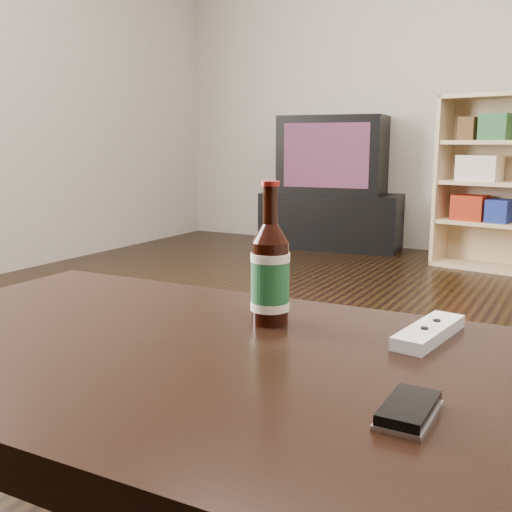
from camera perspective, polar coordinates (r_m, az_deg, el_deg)
The scene contains 9 objects.
floor at distance 1.89m, azimuth 5.51°, elevation -14.74°, with size 5.00×6.00×0.01m, color black.
wall_back at distance 4.65m, azimuth 21.69°, elevation 16.73°, with size 5.00×0.02×2.70m, color #B7B1A3.
tv_stand at distance 4.73m, azimuth 7.32°, elevation 3.42°, with size 1.05×0.53×0.42m, color black.
tv at distance 4.69m, azimuth 7.47°, elevation 9.53°, with size 0.83×0.58×0.58m.
bookshelf at distance 4.13m, azimuth 21.09°, elevation 6.83°, with size 0.63×0.37×1.11m.
coffee_table at distance 1.02m, azimuth -5.79°, elevation -12.03°, with size 1.28×0.77×0.47m.
beer_bottle at distance 1.10m, azimuth 1.36°, elevation -1.76°, with size 0.08×0.08×0.26m.
phone at distance 0.78m, azimuth 14.35°, elevation -14.08°, with size 0.06×0.11×0.02m.
remote at distance 1.08m, azimuth 16.16°, elevation -6.96°, with size 0.08×0.21×0.03m.
Camera 1 is at (0.68, -1.56, 0.80)m, focal length 42.00 mm.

